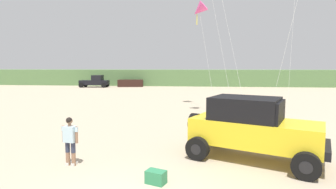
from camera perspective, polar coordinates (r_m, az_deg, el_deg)
dune_ridge at (r=50.74m, az=8.90°, el=3.57°), size 90.00×8.49×2.81m
jeep at (r=10.26m, az=17.29°, el=-6.52°), size 5.00×3.90×2.26m
person_watching at (r=9.85m, az=-19.88°, el=-8.70°), size 0.62×0.35×1.67m
cooler_box at (r=8.17m, az=-2.55°, el=-16.93°), size 0.65×0.53×0.38m
distant_pickup at (r=46.44m, az=-15.06°, el=2.66°), size 4.72×2.67×1.98m
distant_sedan at (r=46.32m, az=-7.86°, el=2.38°), size 4.41×2.33×1.20m
kite_white_parafoil at (r=19.61m, az=6.58°, el=17.24°), size 1.80×2.74×7.91m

